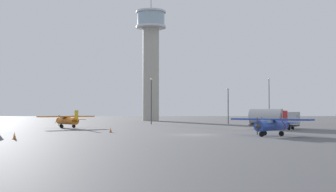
# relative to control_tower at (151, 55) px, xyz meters

# --- Properties ---
(ground_plane) EXTENTS (400.00, 400.00, 0.00)m
(ground_plane) POSITION_rel_control_tower_xyz_m (6.32, -75.27, -18.78)
(ground_plane) COLOR #545456
(control_tower) EXTENTS (8.48, 8.48, 35.37)m
(control_tower) POSITION_rel_control_tower_xyz_m (0.00, 0.00, 0.00)
(control_tower) COLOR #B2AD9E
(control_tower) RESTS_ON ground_plane
(airplane_blue) EXTENTS (7.74, 7.37, 2.74)m
(airplane_blue) POSITION_rel_control_tower_xyz_m (14.47, -77.82, -17.50)
(airplane_blue) COLOR #2847A8
(airplane_blue) RESTS_ON ground_plane
(airplane_orange) EXTENTS (8.42, 7.39, 2.81)m
(airplane_orange) POSITION_rel_control_tower_xyz_m (-12.44, -54.29, -17.47)
(airplane_orange) COLOR orange
(airplane_orange) RESTS_ON ground_plane
(truck_fuel_tanker_silver) EXTENTS (7.34, 5.62, 3.04)m
(truck_fuel_tanker_silver) POSITION_rel_control_tower_xyz_m (19.10, -60.55, -17.10)
(truck_fuel_tanker_silver) COLOR #38383D
(truck_fuel_tanker_silver) RESTS_ON ground_plane
(light_post_west) EXTENTS (0.44, 0.44, 7.54)m
(light_post_west) POSITION_rel_control_tower_xyz_m (16.55, -34.67, -14.22)
(light_post_west) COLOR #38383D
(light_post_west) RESTS_ON ground_plane
(light_post_east) EXTENTS (0.44, 0.44, 10.42)m
(light_post_east) POSITION_rel_control_tower_xyz_m (27.74, -24.14, -12.71)
(light_post_east) COLOR #38383D
(light_post_east) RESTS_ON ground_plane
(light_post_north) EXTENTS (0.44, 0.44, 9.53)m
(light_post_north) POSITION_rel_control_tower_xyz_m (0.66, -33.90, -13.17)
(light_post_north) COLOR #38383D
(light_post_north) RESTS_ON ground_plane
(traffic_cone_near_left) EXTENTS (0.36, 0.36, 0.64)m
(traffic_cone_near_left) POSITION_rel_control_tower_xyz_m (-3.91, -69.26, -18.47)
(traffic_cone_near_left) COLOR black
(traffic_cone_near_left) RESTS_ON ground_plane
(traffic_cone_near_right) EXTENTS (0.36, 0.36, 0.69)m
(traffic_cone_near_right) POSITION_rel_control_tower_xyz_m (-11.57, -82.99, -18.44)
(traffic_cone_near_right) COLOR black
(traffic_cone_near_right) RESTS_ON ground_plane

